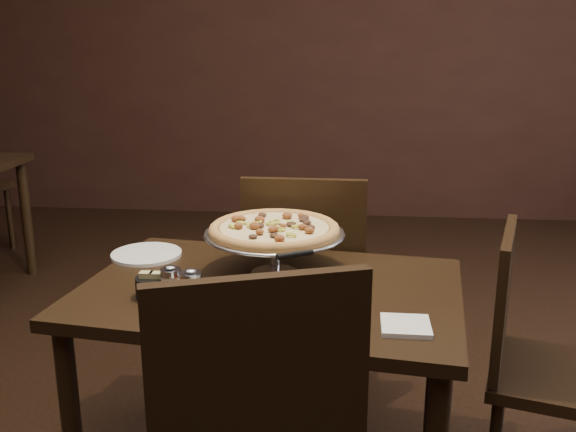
{
  "coord_description": "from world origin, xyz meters",
  "views": [
    {
      "loc": [
        0.32,
        -1.73,
        1.44
      ],
      "look_at": [
        0.15,
        0.13,
        0.92
      ],
      "focal_mm": 40.0,
      "sensor_mm": 36.0,
      "label": 1
    }
  ],
  "objects": [
    {
      "name": "room",
      "position": [
        0.06,
        0.03,
        1.4
      ],
      "size": [
        6.04,
        7.04,
        2.84
      ],
      "color": "black",
      "rests_on": "ground"
    },
    {
      "name": "dining_table",
      "position": [
        0.1,
        0.08,
        0.62
      ],
      "size": [
        1.22,
        0.9,
        0.71
      ],
      "rotation": [
        0.0,
        0.0,
        -0.13
      ],
      "color": "black",
      "rests_on": "ground"
    },
    {
      "name": "pizza_stand",
      "position": [
        0.1,
        0.18,
        0.86
      ],
      "size": [
        0.44,
        0.44,
        0.18
      ],
      "color": "#BABAC2",
      "rests_on": "dining_table"
    },
    {
      "name": "parmesan_shaker",
      "position": [
        -0.18,
        -0.05,
        0.76
      ],
      "size": [
        0.06,
        0.06,
        0.1
      ],
      "color": "#F2E3BC",
      "rests_on": "dining_table"
    },
    {
      "name": "pepper_flake_shaker",
      "position": [
        -0.11,
        -0.08,
        0.76
      ],
      "size": [
        0.06,
        0.06,
        0.11
      ],
      "color": "maroon",
      "rests_on": "dining_table"
    },
    {
      "name": "packet_caddy",
      "position": [
        -0.24,
        -0.03,
        0.74
      ],
      "size": [
        0.1,
        0.1,
        0.08
      ],
      "rotation": [
        0.0,
        0.0,
        0.01
      ],
      "color": "black",
      "rests_on": "dining_table"
    },
    {
      "name": "napkin_stack",
      "position": [
        0.48,
        -0.18,
        0.72
      ],
      "size": [
        0.13,
        0.13,
        0.01
      ],
      "primitive_type": "cube",
      "rotation": [
        0.0,
        0.0,
        -0.01
      ],
      "color": "silver",
      "rests_on": "dining_table"
    },
    {
      "name": "plate_left",
      "position": [
        -0.37,
        0.32,
        0.72
      ],
      "size": [
        0.24,
        0.24,
        0.01
      ],
      "primitive_type": "cylinder",
      "color": "white",
      "rests_on": "dining_table"
    },
    {
      "name": "plate_near",
      "position": [
        0.0,
        -0.18,
        0.72
      ],
      "size": [
        0.23,
        0.23,
        0.01
      ],
      "primitive_type": "cylinder",
      "color": "white",
      "rests_on": "dining_table"
    },
    {
      "name": "serving_spatula",
      "position": [
        0.18,
        -0.04,
        0.85
      ],
      "size": [
        0.14,
        0.14,
        0.02
      ],
      "rotation": [
        0.0,
        0.0,
        -0.97
      ],
      "color": "#BABAC2",
      "rests_on": "pizza_stand"
    },
    {
      "name": "chair_far",
      "position": [
        0.17,
        0.59,
        0.53
      ],
      "size": [
        0.45,
        0.45,
        0.96
      ],
      "rotation": [
        0.0,
        0.0,
        3.14
      ],
      "color": "black",
      "rests_on": "ground"
    },
    {
      "name": "chair_side",
      "position": [
        0.92,
        0.15,
        0.48
      ],
      "size": [
        0.5,
        0.5,
        0.87
      ],
      "rotation": [
        0.0,
        0.0,
        1.29
      ],
      "color": "black",
      "rests_on": "ground"
    }
  ]
}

